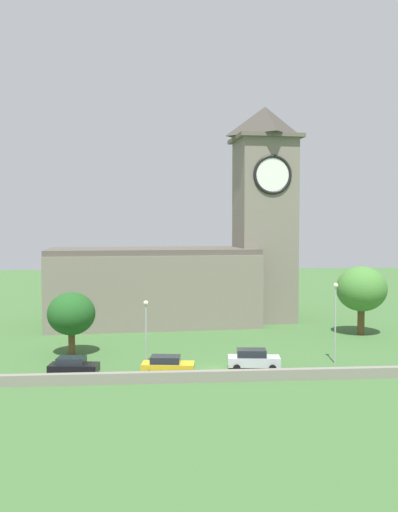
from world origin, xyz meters
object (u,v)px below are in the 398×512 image
Objects in this scene: car_black at (73,366)px; streetlamp_west_mid at (146,322)px; church at (189,262)px; car_yellow at (167,365)px; tree_churchyard at (71,314)px; streetlamp_central at (335,310)px; car_silver at (253,359)px; tree_riverside_east at (361,289)px.

streetlamp_west_mid reaches higher than car_black.
church reaches higher than car_yellow.
car_yellow is 13.02m from tree_churchyard.
streetlamp_central reaches higher than car_black.
tree_churchyard is at bearing 98.83° from car_black.
streetlamp_west_mid is (-5.47, -23.23, -3.93)m from church.
car_black is 0.70× the size of tree_churchyard.
tree_churchyard reaches higher than car_silver.
tree_churchyard reaches higher than streetlamp_west_mid.
car_silver is at bearing -22.73° from tree_churchyard.
car_silver is at bearing -10.63° from streetlamp_west_mid.
streetlamp_central reaches higher than streetlamp_west_mid.
car_silver is at bearing -80.53° from church.
car_yellow is (8.10, -0.32, 0.01)m from car_black.
car_silver is 21.88m from tree_riverside_east.
streetlamp_central is at bearing 10.70° from car_silver.
tree_riverside_east reaches higher than streetlamp_central.
church is 29.40m from car_black.
tree_churchyard is (-32.69, -7.54, -1.32)m from tree_riverside_east.
car_yellow is 0.62× the size of streetlamp_central.
car_silver is 9.15m from streetlamp_central.
tree_riverside_east is at bearing 12.99° from tree_churchyard.
streetlamp_central reaches higher than car_yellow.
streetlamp_west_mid reaches higher than car_yellow.
streetlamp_central is at bearing -12.67° from tree_churchyard.
car_black is at bearing 177.70° from car_yellow.
car_silver is 0.77× the size of tree_churchyard.
car_yellow is 0.58× the size of tree_riverside_east.
car_black is at bearing -156.21° from streetlamp_west_mid.
streetlamp_central is 0.93× the size of tree_riverside_east.
streetlamp_west_mid is at bearing -35.61° from tree_churchyard.
streetlamp_west_mid is at bearing 23.79° from car_black.
streetlamp_central is (23.92, 2.46, 4.18)m from car_black.
church is 4.14× the size of tree_riverside_east.
streetlamp_central reaches higher than car_silver.
car_silver is (4.18, -25.04, -7.17)m from church.
streetlamp_west_mid is at bearing 169.37° from car_silver.
car_black is (-11.70, -25.98, -7.26)m from church.
car_black is 0.58× the size of streetlamp_central.
tree_riverside_east is (25.19, 12.91, 1.27)m from streetlamp_west_mid.
tree_riverside_east is at bearing 34.42° from car_yellow.
tree_churchyard is (-25.18, 5.66, -0.90)m from streetlamp_central.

